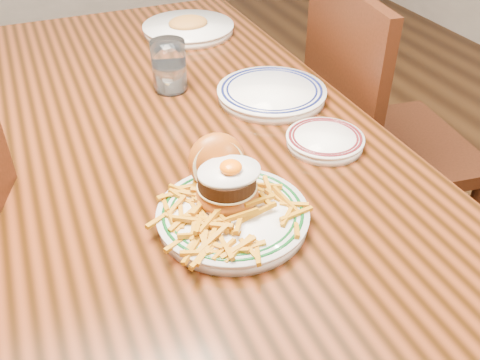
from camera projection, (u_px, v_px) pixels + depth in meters
name	position (u px, v px, depth m)	size (l,w,h in m)	color
floor	(192.00, 329.00, 1.67)	(6.00, 6.00, 0.00)	black
table	(177.00, 152.00, 1.28)	(0.85, 1.60, 0.75)	black
chair_right	(373.00, 137.00, 1.61)	(0.51, 0.51, 0.97)	#3D1A0C
main_plate	(230.00, 202.00, 0.93)	(0.27, 0.28, 0.13)	white
side_plate	(325.00, 140.00, 1.13)	(0.17, 0.17, 0.03)	white
rear_plate	(272.00, 93.00, 1.31)	(0.27, 0.27, 0.03)	white
water_glass	(169.00, 69.00, 1.32)	(0.08, 0.08, 0.13)	white
far_plate	(188.00, 28.00, 1.66)	(0.28, 0.28, 0.05)	white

